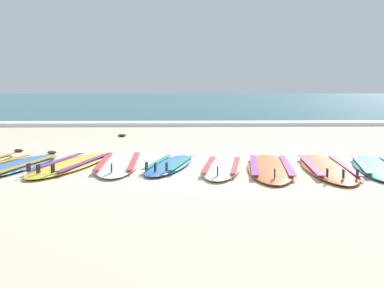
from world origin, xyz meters
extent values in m
plane|color=beige|center=(0.00, 0.00, 0.00)|extent=(80.00, 80.00, 0.00)
cube|color=#23667A|center=(0.00, 37.04, 0.05)|extent=(80.00, 60.00, 0.10)
cube|color=white|center=(0.00, 7.49, 0.06)|extent=(80.00, 0.90, 0.11)
ellipsoid|color=#3875CC|center=(-2.68, -0.21, 0.04)|extent=(1.12, 2.56, 0.07)
cube|color=gold|center=(-2.46, -0.26, 0.08)|extent=(0.45, 1.72, 0.01)
ellipsoid|color=yellow|center=(-1.89, -0.04, 0.04)|extent=(1.14, 2.51, 0.07)
cube|color=purple|center=(-2.10, 0.01, 0.08)|extent=(0.46, 1.68, 0.01)
cube|color=purple|center=(-1.68, -0.08, 0.08)|extent=(0.46, 1.68, 0.01)
cube|color=black|center=(-2.10, -0.96, 0.12)|extent=(0.03, 0.09, 0.11)
cube|color=black|center=(-2.25, -0.87, 0.12)|extent=(0.03, 0.09, 0.11)
cube|color=black|center=(-1.92, -0.94, 0.12)|extent=(0.03, 0.09, 0.11)
ellipsoid|color=white|center=(-1.21, 0.03, 0.04)|extent=(0.67, 2.46, 0.07)
cube|color=#D13838|center=(-1.43, 0.03, 0.08)|extent=(0.13, 1.72, 0.01)
cube|color=#D13838|center=(-0.98, 0.04, 0.08)|extent=(0.13, 1.72, 0.01)
cube|color=black|center=(-1.18, -0.93, 0.12)|extent=(0.01, 0.09, 0.11)
ellipsoid|color=#3875CC|center=(-0.45, -0.13, 0.04)|extent=(0.93, 2.04, 0.07)
cube|color=teal|center=(-0.63, -0.09, 0.08)|extent=(0.38, 1.36, 0.01)
cube|color=teal|center=(-0.28, -0.17, 0.08)|extent=(0.38, 1.36, 0.01)
cube|color=black|center=(-0.63, -0.88, 0.12)|extent=(0.03, 0.09, 0.11)
cube|color=black|center=(-0.75, -0.79, 0.12)|extent=(0.03, 0.09, 0.11)
cube|color=black|center=(-0.48, -0.85, 0.12)|extent=(0.03, 0.09, 0.11)
ellipsoid|color=white|center=(0.28, -0.36, 0.04)|extent=(0.85, 2.16, 0.07)
cube|color=#D13838|center=(0.10, -0.33, 0.08)|extent=(0.30, 1.47, 0.01)
cube|color=#D13838|center=(0.47, -0.39, 0.08)|extent=(0.30, 1.47, 0.01)
cube|color=black|center=(0.16, -1.17, 0.12)|extent=(0.03, 0.09, 0.11)
ellipsoid|color=orange|center=(0.96, -0.39, 0.04)|extent=(0.97, 2.60, 0.07)
cube|color=purple|center=(0.73, -0.36, 0.08)|extent=(0.33, 1.77, 0.01)
cube|color=purple|center=(1.18, -0.42, 0.08)|extent=(0.33, 1.77, 0.01)
cube|color=black|center=(0.82, -1.37, 0.12)|extent=(0.02, 0.09, 0.11)
ellipsoid|color=orange|center=(1.75, -0.43, 0.04)|extent=(0.93, 2.65, 0.07)
cube|color=purple|center=(1.52, -0.40, 0.08)|extent=(0.29, 1.81, 0.01)
cube|color=purple|center=(1.98, -0.45, 0.08)|extent=(0.29, 1.81, 0.01)
cube|color=black|center=(1.64, -1.43, 0.12)|extent=(0.02, 0.09, 0.11)
cube|color=black|center=(1.47, -1.35, 0.12)|extent=(0.02, 0.09, 0.11)
cube|color=black|center=(1.82, -1.39, 0.12)|extent=(0.02, 0.09, 0.11)
ellipsoid|color=#2DB793|center=(2.45, -0.41, 0.04)|extent=(1.10, 2.41, 0.07)
cube|color=#334CB2|center=(2.25, -0.36, 0.08)|extent=(0.45, 1.61, 0.01)
ellipsoid|color=#4C4228|center=(-2.51, 1.35, 0.03)|extent=(0.16, 0.13, 0.06)
ellipsoid|color=#2D381E|center=(-1.62, 4.20, 0.03)|extent=(0.19, 0.15, 0.07)
ellipsoid|color=#2D381E|center=(-3.16, 1.59, 0.03)|extent=(0.16, 0.13, 0.06)
camera|label=1|loc=(-0.34, -7.16, 1.16)|focal=46.08mm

